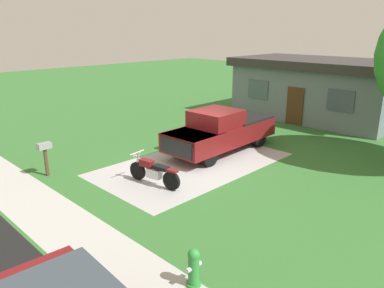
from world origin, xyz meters
name	(u,v)px	position (x,y,z in m)	size (l,w,h in m)	color
ground_plane	(193,164)	(0.00, 0.00, 0.00)	(80.00, 80.00, 0.00)	#346C2F
driveway_pad	(193,164)	(0.00, 0.00, 0.00)	(4.41, 7.81, 0.01)	#ABABAB
sidewalk_strip	(49,215)	(0.00, -6.00, 0.00)	(36.00, 1.80, 0.01)	#B4B4AF
motorcycle	(153,172)	(0.43, -2.42, 0.47)	(2.20, 0.71, 1.09)	black
pickup_truck	(222,130)	(-0.29, 2.10, 0.95)	(2.14, 5.67, 1.90)	black
fire_hydrant	(194,268)	(5.13, -5.24, 0.43)	(0.32, 0.40, 0.87)	#2D8C38
mailbox	(45,150)	(-2.99, -4.65, 0.98)	(0.26, 0.48, 1.26)	#4C3823
neighbor_house	(317,88)	(-0.44, 11.09, 1.79)	(9.60, 5.60, 3.50)	slate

